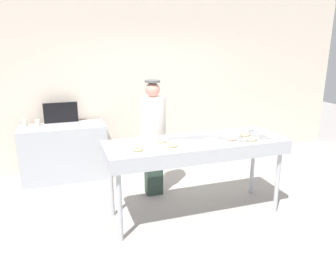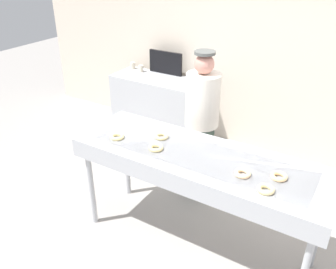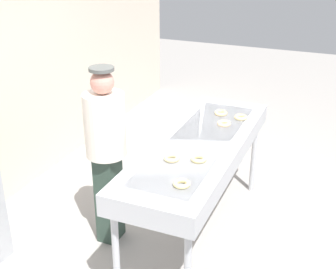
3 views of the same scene
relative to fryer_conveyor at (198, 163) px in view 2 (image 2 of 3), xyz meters
The scene contains 14 objects.
ground_plane 0.92m from the fryer_conveyor, ahead, with size 16.00×16.00×0.00m, color #9E9993.
back_wall 2.33m from the fryer_conveyor, 90.00° to the left, with size 8.00×0.12×3.34m, color beige.
fryer_conveyor is the anchor object (origin of this frame).
plain_donut_0 0.46m from the fryer_conveyor, 169.32° to the left, with size 0.13×0.13×0.03m, color #E6CA8A.
plain_donut_1 0.81m from the fryer_conveyor, 169.88° to the right, with size 0.13×0.13×0.03m, color #ECD589.
plain_donut_2 0.46m from the fryer_conveyor, 13.15° to the right, with size 0.13×0.13×0.03m, color #F6C792.
plain_donut_3 0.40m from the fryer_conveyor, 161.09° to the right, with size 0.13×0.13×0.03m, color #E6CD85.
plain_donut_4 0.70m from the fryer_conveyor, 17.76° to the right, with size 0.13×0.13×0.03m, color #E9CE89.
plain_donut_5 0.70m from the fryer_conveyor, ahead, with size 0.13×0.13×0.03m, color #F6C482.
worker_baker 0.83m from the fryer_conveyor, 114.96° to the left, with size 0.36×0.36×1.70m.
prep_counter 2.41m from the fryer_conveyor, 131.99° to the left, with size 1.35×0.58×0.91m, color #B7BABF.
paper_cup_0 2.70m from the fryer_conveyor, 136.16° to the left, with size 0.08×0.08×0.10m, color beige.
paper_cup_1 2.88m from the fryer_conveyor, 138.03° to the left, with size 0.08×0.08×0.10m, color beige.
menu_display 2.55m from the fryer_conveyor, 128.41° to the left, with size 0.54×0.04×0.34m, color black.
Camera 2 is at (1.15, -2.39, 2.62)m, focal length 38.04 mm.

